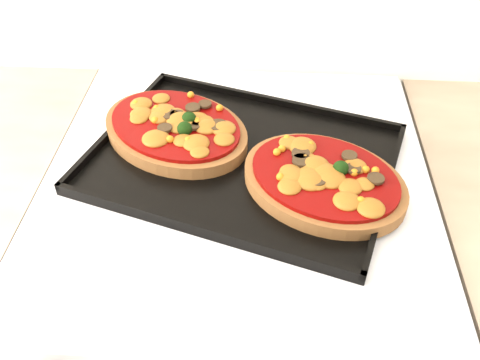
# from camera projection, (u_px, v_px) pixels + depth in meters

# --- Properties ---
(stove) EXTENTS (0.60, 0.60, 0.91)m
(stove) POSITION_uv_depth(u_px,v_px,m) (238.00, 331.00, 1.13)
(stove) COLOR silver
(stove) RESTS_ON floor
(baking_tray) EXTENTS (0.53, 0.46, 0.02)m
(baking_tray) POSITION_uv_depth(u_px,v_px,m) (242.00, 158.00, 0.83)
(baking_tray) COLOR black
(baking_tray) RESTS_ON stove
(pizza_left) EXTENTS (0.31, 0.29, 0.04)m
(pizza_left) POSITION_uv_depth(u_px,v_px,m) (175.00, 128.00, 0.86)
(pizza_left) COLOR brown
(pizza_left) RESTS_ON baking_tray
(pizza_right) EXTENTS (0.31, 0.29, 0.04)m
(pizza_right) POSITION_uv_depth(u_px,v_px,m) (324.00, 179.00, 0.77)
(pizza_right) COLOR brown
(pizza_right) RESTS_ON baking_tray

